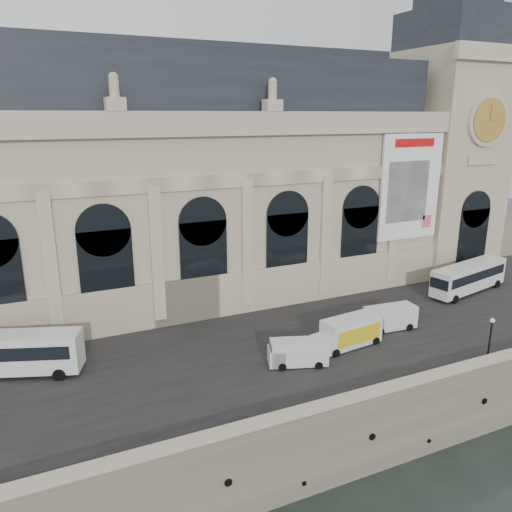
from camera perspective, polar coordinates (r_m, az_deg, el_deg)
The scene contains 12 objects.
ground at distance 43.33m, azimuth 10.48°, elevation -24.14°, with size 260.00×260.00×0.00m, color black.
quay at distance 69.33m, azimuth -6.14°, elevation -5.08°, with size 160.00×70.00×6.00m, color gray.
street at distance 50.21m, azimuth 1.57°, elevation -9.68°, with size 160.00×24.00×0.06m, color #2D2D2D.
parapet at distance 39.84m, azimuth 10.46°, elevation -16.34°, with size 160.00×1.40×1.21m.
museum at distance 59.70m, azimuth -10.81°, elevation 7.93°, with size 69.00×18.70×29.10m.
clock_pavilion at distance 76.93m, azimuth 20.58°, elevation 11.71°, with size 13.00×14.72×36.70m.
bus_left at distance 48.32m, azimuth -26.88°, elevation -9.84°, with size 12.97×6.87×3.79m.
bus_right at distance 68.03m, azimuth 23.13°, elevation -2.19°, with size 12.89×5.15×3.72m.
van_b at distance 45.45m, azimuth 4.51°, elevation -10.97°, with size 5.63×3.59×2.35m.
van_c at distance 54.00m, azimuth 14.76°, elevation -6.88°, with size 5.79×2.73×2.50m.
box_truck at distance 49.32m, azimuth 10.47°, elevation -8.61°, with size 7.44×3.25×2.91m.
lamp_right at distance 50.56m, azimuth 25.17°, elevation -8.61°, with size 0.42×0.42×4.08m.
Camera 1 is at (-20.09, -26.60, 27.67)m, focal length 35.00 mm.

